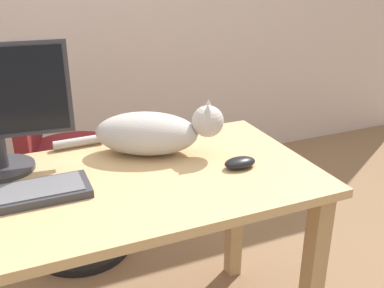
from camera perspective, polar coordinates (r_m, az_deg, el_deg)
desk at (r=1.47m, az=-9.99°, el=-8.87°), size 1.32×0.67×0.73m
office_chair at (r=2.22m, az=-15.90°, el=-3.78°), size 0.49×0.48×0.96m
keyboard at (r=1.38m, az=-21.96°, el=-6.29°), size 0.44×0.15×0.03m
cat at (r=1.57m, az=-4.96°, el=1.53°), size 0.55×0.33×0.20m
computer_mouse at (r=1.49m, az=6.12°, el=-2.38°), size 0.11×0.06×0.04m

